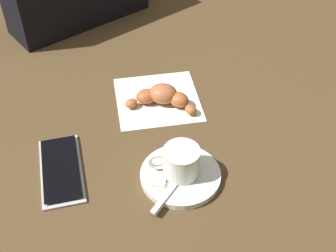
# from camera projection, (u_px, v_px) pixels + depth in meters

# --- Properties ---
(ground_plane) EXTENTS (1.80, 1.80, 0.00)m
(ground_plane) POSITION_uv_depth(u_px,v_px,m) (168.00, 139.00, 0.79)
(ground_plane) COLOR #4A371F
(saucer) EXTENTS (0.13, 0.13, 0.01)m
(saucer) POSITION_uv_depth(u_px,v_px,m) (180.00, 175.00, 0.73)
(saucer) COLOR white
(saucer) RESTS_ON ground
(espresso_cup) EXTENTS (0.06, 0.08, 0.05)m
(espresso_cup) POSITION_uv_depth(u_px,v_px,m) (180.00, 162.00, 0.71)
(espresso_cup) COLOR white
(espresso_cup) RESTS_ON saucer
(teaspoon) EXTENTS (0.08, 0.12, 0.01)m
(teaspoon) POSITION_uv_depth(u_px,v_px,m) (183.00, 173.00, 0.72)
(teaspoon) COLOR silver
(teaspoon) RESTS_ON saucer
(sugar_packet) EXTENTS (0.06, 0.05, 0.01)m
(sugar_packet) POSITION_uv_depth(u_px,v_px,m) (162.00, 172.00, 0.72)
(sugar_packet) COLOR beige
(sugar_packet) RESTS_ON saucer
(napkin) EXTENTS (0.20, 0.20, 0.00)m
(napkin) POSITION_uv_depth(u_px,v_px,m) (158.00, 99.00, 0.87)
(napkin) COLOR white
(napkin) RESTS_ON ground
(croissant) EXTENTS (0.10, 0.12, 0.04)m
(croissant) POSITION_uv_depth(u_px,v_px,m) (163.00, 96.00, 0.85)
(croissant) COLOR #A75C2C
(croissant) RESTS_ON napkin
(cell_phone) EXTENTS (0.17, 0.10, 0.01)m
(cell_phone) POSITION_uv_depth(u_px,v_px,m) (61.00, 169.00, 0.74)
(cell_phone) COLOR #B5B7B8
(cell_phone) RESTS_ON ground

